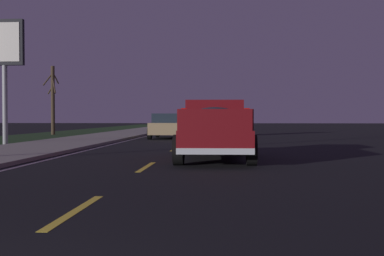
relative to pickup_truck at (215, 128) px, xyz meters
name	(u,v)px	position (x,y,z in m)	size (l,w,h in m)	color
ground	(193,138)	(14.80, 1.75, -0.98)	(144.00, 144.00, 0.00)	black
sidewalk_shoulder	(105,137)	(14.80, 7.45, -0.92)	(108.00, 4.00, 0.12)	gray
grass_verge	(30,137)	(14.80, 12.45, -0.98)	(108.00, 6.00, 0.01)	#1E3819
lane_markings	(160,136)	(17.39, 4.26, -0.98)	(108.45, 3.54, 0.01)	yellow
pickup_truck	(215,128)	(0.00, 0.00, 0.00)	(5.48, 2.39, 1.87)	maroon
sedan_tan	(168,126)	(14.03, 3.25, -0.20)	(4.42, 2.05, 1.54)	#9E845B
sedan_black	(180,124)	(24.09, 3.51, -0.20)	(4.45, 2.10, 1.54)	black
gas_price_sign	(4,52)	(7.08, 10.30, 3.49)	(0.27, 1.90, 6.02)	#99999E
bare_tree_far	(53,99)	(19.36, 12.64, 1.74)	(1.58, 1.10, 5.16)	#423323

